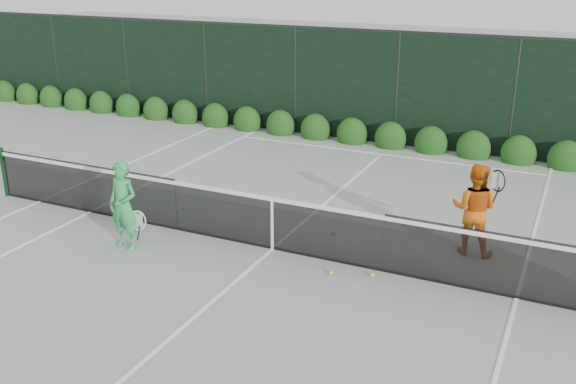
% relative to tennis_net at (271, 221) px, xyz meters
% --- Properties ---
extents(ground, '(80.00, 80.00, 0.00)m').
position_rel_tennis_net_xyz_m(ground, '(0.02, 0.00, -0.53)').
color(ground, gray).
rests_on(ground, ground).
extents(tennis_net, '(12.90, 0.10, 1.07)m').
position_rel_tennis_net_xyz_m(tennis_net, '(0.00, 0.00, 0.00)').
color(tennis_net, '#103216').
rests_on(tennis_net, ground).
extents(player_woman, '(0.65, 0.42, 1.58)m').
position_rel_tennis_net_xyz_m(player_woman, '(-2.35, -1.02, 0.26)').
color(player_woman, green).
rests_on(player_woman, ground).
extents(player_man, '(0.89, 0.64, 1.62)m').
position_rel_tennis_net_xyz_m(player_man, '(3.20, 1.35, 0.28)').
color(player_man, orange).
rests_on(player_man, ground).
extents(court_lines, '(11.03, 23.83, 0.01)m').
position_rel_tennis_net_xyz_m(court_lines, '(0.02, 0.00, -0.53)').
color(court_lines, white).
rests_on(court_lines, ground).
extents(windscreen_fence, '(32.00, 21.07, 3.06)m').
position_rel_tennis_net_xyz_m(windscreen_fence, '(0.02, -2.71, 0.98)').
color(windscreen_fence, black).
rests_on(windscreen_fence, ground).
extents(hedge_row, '(31.66, 0.65, 0.94)m').
position_rel_tennis_net_xyz_m(hedge_row, '(0.02, 7.15, -0.30)').
color(hedge_row, '#103B10').
rests_on(hedge_row, ground).
extents(tennis_balls, '(4.49, 1.58, 0.07)m').
position_rel_tennis_net_xyz_m(tennis_balls, '(0.34, 0.26, -0.50)').
color(tennis_balls, '#C6F436').
rests_on(tennis_balls, ground).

